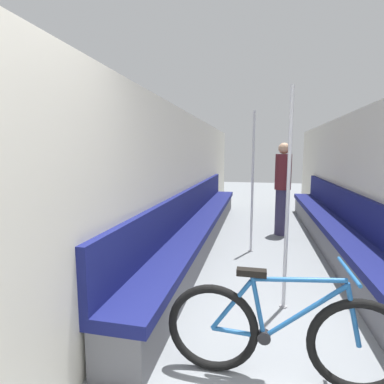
{
  "coord_description": "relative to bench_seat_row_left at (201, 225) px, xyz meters",
  "views": [
    {
      "loc": [
        -0.16,
        -0.98,
        1.57
      ],
      "look_at": [
        -0.86,
        2.21,
        1.14
      ],
      "focal_mm": 28.0,
      "sensor_mm": 36.0,
      "label": 1
    }
  ],
  "objects": [
    {
      "name": "wall_left",
      "position": [
        -0.26,
        -0.09,
        0.79
      ],
      "size": [
        0.1,
        11.07,
        2.22
      ],
      "primitive_type": "cube",
      "color": "beige",
      "rests_on": "ground"
    },
    {
      "name": "wall_right",
      "position": [
        2.44,
        -0.09,
        0.79
      ],
      "size": [
        0.1,
        11.07,
        2.22
      ],
      "primitive_type": "cube",
      "color": "beige",
      "rests_on": "ground"
    },
    {
      "name": "bench_seat_row_left",
      "position": [
        0.0,
        0.0,
        0.0
      ],
      "size": [
        0.47,
        6.69,
        0.97
      ],
      "color": "#5B5B60",
      "rests_on": "ground"
    },
    {
      "name": "bench_seat_row_right",
      "position": [
        2.18,
        0.0,
        0.0
      ],
      "size": [
        0.47,
        6.69,
        0.97
      ],
      "color": "#5B5B60",
      "rests_on": "ground"
    },
    {
      "name": "bicycle",
      "position": [
        1.12,
        -3.03,
        0.03
      ],
      "size": [
        1.61,
        0.46,
        0.84
      ],
      "rotation": [
        0.0,
        0.0,
        0.33
      ],
      "color": "black",
      "rests_on": "ground"
    },
    {
      "name": "grab_pole_near",
      "position": [
        0.86,
        -0.27,
        0.76
      ],
      "size": [
        0.08,
        0.08,
        2.2
      ],
      "color": "gray",
      "rests_on": "ground"
    },
    {
      "name": "grab_pole_far",
      "position": [
        1.23,
        -1.98,
        0.76
      ],
      "size": [
        0.08,
        0.08,
        2.2
      ],
      "color": "gray",
      "rests_on": "ground"
    },
    {
      "name": "passenger_standing",
      "position": [
        1.4,
        0.85,
        0.59
      ],
      "size": [
        0.3,
        0.3,
        1.75
      ],
      "rotation": [
        0.0,
        0.0,
        -3.0
      ],
      "color": "#332D4C",
      "rests_on": "ground"
    }
  ]
}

